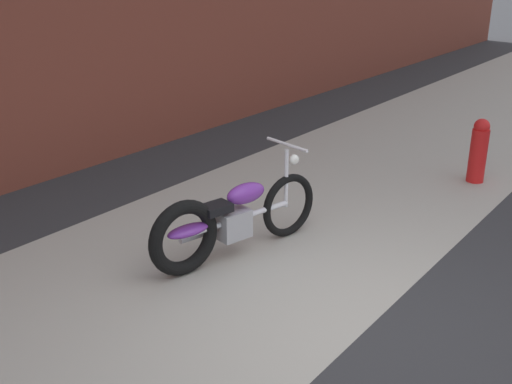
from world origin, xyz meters
TOP-DOWN VIEW (x-y plane):
  - ground_plane at (0.00, 0.00)m, footprint 80.00×80.00m
  - sidewalk_slab at (0.00, 1.75)m, footprint 36.00×3.50m
  - motorcycle_purple at (0.43, 1.68)m, footprint 1.98×0.72m
  - fire_hydrant at (4.05, 0.50)m, footprint 0.22×0.22m

SIDE VIEW (x-z plane):
  - ground_plane at x=0.00m, z-range 0.00..0.00m
  - sidewalk_slab at x=0.00m, z-range 0.00..0.01m
  - motorcycle_purple at x=0.43m, z-range -0.12..0.91m
  - fire_hydrant at x=4.05m, z-range 0.00..0.84m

